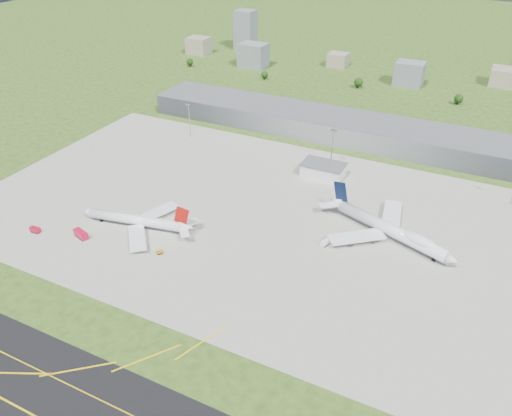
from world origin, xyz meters
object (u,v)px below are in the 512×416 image
at_px(fire_truck, 81,234).
at_px(tug_yellow, 160,252).
at_px(airliner_red_twin, 139,221).
at_px(airliner_blue_quad, 390,230).
at_px(van_white_near, 325,243).
at_px(van_white_far, 418,242).
at_px(crash_tender, 35,230).

height_order(fire_truck, tug_yellow, fire_truck).
bearing_deg(fire_truck, tug_yellow, 24.57).
xyz_separation_m(airliner_red_twin, airliner_blue_quad, (123.05, 49.76, 0.96)).
xyz_separation_m(airliner_red_twin, van_white_near, (95.12, 29.36, -3.30)).
xyz_separation_m(fire_truck, van_white_far, (159.84, 72.26, -0.68)).
height_order(airliner_blue_quad, tug_yellow, airliner_blue_quad).
height_order(tug_yellow, van_white_far, van_white_far).
relative_size(airliner_blue_quad, van_white_near, 12.22).
height_order(airliner_red_twin, crash_tender, airliner_red_twin).
distance_m(crash_tender, van_white_near, 153.55).
relative_size(fire_truck, van_white_far, 1.74).
bearing_deg(van_white_far, fire_truck, -176.49).
bearing_deg(van_white_near, airliner_blue_quad, -35.50).
relative_size(airliner_blue_quad, fire_truck, 7.72).
distance_m(airliner_red_twin, tug_yellow, 27.56).
bearing_deg(van_white_near, fire_truck, 131.55).
bearing_deg(fire_truck, airliner_blue_quad, 42.28).
bearing_deg(tug_yellow, van_white_far, -18.10).
relative_size(fire_truck, crash_tender, 1.64).
bearing_deg(tug_yellow, fire_truck, 140.33).
xyz_separation_m(airliner_red_twin, crash_tender, (-47.30, -28.04, -3.20)).
height_order(van_white_near, van_white_far, van_white_near).
xyz_separation_m(crash_tender, van_white_near, (142.42, 57.40, -0.09)).
bearing_deg(fire_truck, van_white_far, 40.64).
relative_size(crash_tender, van_white_far, 1.06).
bearing_deg(airliner_blue_quad, airliner_red_twin, -136.92).
bearing_deg(crash_tender, airliner_red_twin, 25.70).
height_order(airliner_red_twin, van_white_near, airliner_red_twin).
bearing_deg(airliner_blue_quad, fire_truck, -132.98).
relative_size(van_white_near, van_white_far, 1.10).
bearing_deg(airliner_red_twin, airliner_blue_quad, -168.75).
bearing_deg(fire_truck, crash_tender, -147.86).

